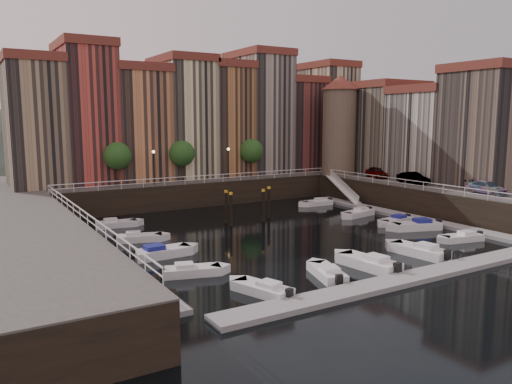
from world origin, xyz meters
TOP-DOWN VIEW (x-y plane):
  - ground at (0.00, 0.00)m, footprint 200.00×200.00m
  - quay_far at (0.00, 26.00)m, footprint 80.00×20.00m
  - quay_right at (28.00, -2.00)m, footprint 20.00×36.00m
  - dock_left at (-16.20, -1.00)m, footprint 2.00×28.00m
  - dock_right at (16.20, -1.00)m, footprint 2.00×28.00m
  - dock_near at (0.00, -17.00)m, footprint 30.00×2.00m
  - mountains at (1.72, 110.00)m, footprint 145.00×100.00m
  - far_terrace at (3.31, 23.50)m, footprint 48.70×10.30m
  - right_terrace at (26.50, 3.80)m, footprint 9.30×24.30m
  - corner_tower at (20.00, 14.50)m, footprint 5.20×5.20m
  - promenade_trees at (-1.33, 18.20)m, footprint 21.20×3.20m
  - street_lamps at (-1.00, 17.20)m, footprint 10.36×0.36m
  - railings at (0.00, 4.88)m, footprint 36.08×34.04m
  - gangway at (17.10, 10.00)m, footprint 2.78×8.32m
  - mooring_pilings at (0.11, 5.49)m, footprint 5.95×1.96m
  - boat_left_1 at (-12.47, -8.32)m, footprint 4.33×2.57m
  - boat_left_2 at (-12.66, -2.81)m, footprint 4.97×1.98m
  - boat_left_3 at (-12.55, 3.14)m, footprint 4.31×2.63m
  - boat_left_4 at (-12.70, 10.15)m, footprint 4.36×2.02m
  - boat_right_0 at (12.45, -11.68)m, footprint 4.21×2.28m
  - boat_right_1 at (12.68, -6.33)m, footprint 5.13×3.23m
  - boat_right_2 at (12.86, -3.39)m, footprint 4.36×2.01m
  - boat_right_3 at (12.39, 1.82)m, footprint 4.55×2.38m
  - boat_right_4 at (12.88, 9.92)m, footprint 4.26×1.76m
  - boat_near_0 at (-10.10, -14.19)m, footprint 2.78×4.36m
  - boat_near_1 at (-4.54, -13.60)m, footprint 2.64×4.38m
  - boat_near_2 at (-0.55, -13.56)m, footprint 2.47×5.26m
  - boat_near_3 at (5.36, -13.06)m, footprint 2.46×5.16m
  - car_a at (21.63, 8.64)m, footprint 3.00×4.56m
  - car_b at (20.75, 1.63)m, footprint 1.86×4.40m
  - car_c at (21.36, -7.73)m, footprint 2.12×4.62m

SIDE VIEW (x-z plane):
  - ground at x=0.00m, z-range 0.00..0.00m
  - dock_left at x=-16.20m, z-range 0.00..0.35m
  - dock_right at x=16.20m, z-range 0.00..0.35m
  - dock_near at x=0.00m, z-range 0.00..0.35m
  - boat_right_0 at x=12.45m, z-range -0.15..0.79m
  - boat_left_3 at x=-12.55m, z-range -0.16..0.81m
  - boat_right_4 at x=12.88m, z-range -0.16..0.81m
  - boat_left_1 at x=-12.47m, z-range -0.16..0.81m
  - boat_near_0 at x=-10.10m, z-range -0.16..0.82m
  - boat_right_2 at x=12.86m, z-range -0.16..0.82m
  - boat_left_4 at x=-12.70m, z-range -0.16..0.82m
  - boat_near_1 at x=-4.54m, z-range -0.16..0.82m
  - boat_right_3 at x=12.39m, z-range -0.17..0.85m
  - boat_left_2 at x=-12.66m, z-range -0.18..0.95m
  - boat_right_1 at x=12.68m, z-range -0.19..0.97m
  - boat_near_3 at x=5.36m, z-range -0.19..0.97m
  - boat_near_2 at x=-0.55m, z-range -0.19..0.99m
  - quay_far at x=0.00m, z-range 0.00..3.00m
  - quay_right at x=28.00m, z-range 0.00..3.00m
  - mooring_pilings at x=0.11m, z-range -0.24..3.54m
  - gangway at x=17.10m, z-range 0.05..3.78m
  - car_c at x=21.36m, z-range 3.00..4.31m
  - car_b at x=20.75m, z-range 3.00..4.41m
  - car_a at x=21.63m, z-range 3.00..4.44m
  - railings at x=0.00m, z-range 3.53..4.05m
  - street_lamps at x=-1.00m, z-range 3.81..7.99m
  - promenade_trees at x=-1.33m, z-range 3.98..9.18m
  - mountains at x=1.72m, z-range -1.08..16.92m
  - right_terrace at x=26.50m, z-range 2.56..16.56m
  - corner_tower at x=20.00m, z-range 3.29..17.09m
  - far_terrace at x=3.31m, z-range 2.20..19.70m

